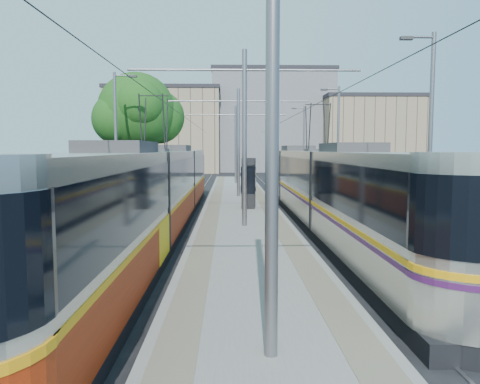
{
  "coord_description": "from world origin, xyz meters",
  "views": [
    {
      "loc": [
        -0.62,
        -10.76,
        3.39
      ],
      "look_at": [
        -0.16,
        8.7,
        1.6
      ],
      "focal_mm": 35.0,
      "sensor_mm": 36.0,
      "label": 1
    }
  ],
  "objects": [
    {
      "name": "ground",
      "position": [
        0.0,
        0.0,
        0.0
      ],
      "size": [
        160.0,
        160.0,
        0.0
      ],
      "primitive_type": "plane",
      "color": "black",
      "rests_on": "ground"
    },
    {
      "name": "platform",
      "position": [
        0.0,
        17.0,
        0.15
      ],
      "size": [
        4.0,
        50.0,
        0.3
      ],
      "primitive_type": "cube",
      "color": "gray",
      "rests_on": "ground"
    },
    {
      "name": "tactile_strip_left",
      "position": [
        -1.45,
        17.0,
        0.3
      ],
      "size": [
        0.7,
        50.0,
        0.01
      ],
      "primitive_type": "cube",
      "color": "gray",
      "rests_on": "platform"
    },
    {
      "name": "tactile_strip_right",
      "position": [
        1.45,
        17.0,
        0.3
      ],
      "size": [
        0.7,
        50.0,
        0.01
      ],
      "primitive_type": "cube",
      "color": "gray",
      "rests_on": "platform"
    },
    {
      "name": "rails",
      "position": [
        0.0,
        17.0,
        0.02
      ],
      "size": [
        8.71,
        70.0,
        0.03
      ],
      "color": "gray",
      "rests_on": "ground"
    },
    {
      "name": "track_arrow",
      "position": [
        -3.6,
        -3.0,
        0.01
      ],
      "size": [
        1.2,
        5.0,
        0.01
      ],
      "primitive_type": "cube",
      "color": "silver",
      "rests_on": "ground"
    },
    {
      "name": "tram_left",
      "position": [
        -3.6,
        8.11,
        1.71
      ],
      "size": [
        2.43,
        30.55,
        5.5
      ],
      "color": "black",
      "rests_on": "ground"
    },
    {
      "name": "tram_right",
      "position": [
        3.6,
        11.61,
        1.86
      ],
      "size": [
        2.43,
        31.47,
        5.5
      ],
      "color": "black",
      "rests_on": "ground"
    },
    {
      "name": "catenary",
      "position": [
        0.0,
        14.15,
        4.52
      ],
      "size": [
        9.2,
        70.0,
        7.0
      ],
      "color": "slate",
      "rests_on": "platform"
    },
    {
      "name": "street_lamps",
      "position": [
        -0.0,
        21.0,
        4.18
      ],
      "size": [
        15.18,
        38.22,
        8.0
      ],
      "color": "slate",
      "rests_on": "ground"
    },
    {
      "name": "shelter",
      "position": [
        0.41,
        13.71,
        1.68
      ],
      "size": [
        0.84,
        1.25,
        2.63
      ],
      "rotation": [
        0.0,
        0.0,
        -0.09
      ],
      "color": "black",
      "rests_on": "platform"
    },
    {
      "name": "tree",
      "position": [
        -6.86,
        23.45,
        5.98
      ],
      "size": [
        6.08,
        5.63,
        8.84
      ],
      "color": "#382314",
      "rests_on": "ground"
    },
    {
      "name": "building_left",
      "position": [
        -10.0,
        60.0,
        6.14
      ],
      "size": [
        16.32,
        12.24,
        12.26
      ],
      "color": "gray",
      "rests_on": "ground"
    },
    {
      "name": "building_centre",
      "position": [
        6.0,
        64.0,
        7.68
      ],
      "size": [
        18.36,
        14.28,
        15.34
      ],
      "color": "slate",
      "rests_on": "ground"
    },
    {
      "name": "building_right",
      "position": [
        20.0,
        58.0,
        5.54
      ],
      "size": [
        14.28,
        10.2,
        11.05
      ],
      "color": "gray",
      "rests_on": "ground"
    }
  ]
}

